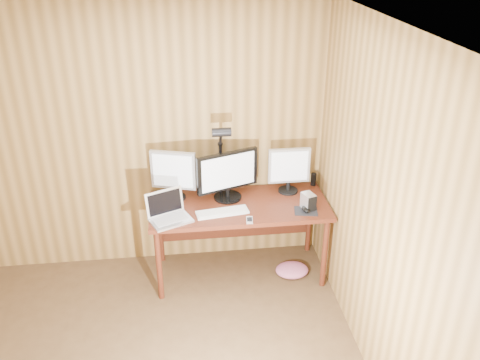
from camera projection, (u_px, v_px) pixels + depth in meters
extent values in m
plane|color=silver|center=(74.00, 52.00, 2.24)|extent=(4.00, 4.00, 0.00)
plane|color=olive|center=(132.00, 142.00, 4.57)|extent=(4.00, 0.00, 4.00)
plane|color=olive|center=(411.00, 257.00, 2.99)|extent=(0.00, 4.00, 4.00)
cube|color=#4E1E10|center=(239.00, 206.00, 4.58)|extent=(1.60, 0.70, 0.04)
cube|color=#4E1E10|center=(235.00, 214.00, 4.99)|extent=(1.48, 0.02, 0.51)
cylinder|color=#4E1E10|center=(159.00, 265.00, 4.41)|extent=(0.05, 0.05, 0.71)
cylinder|color=#4E1E10|center=(160.00, 230.00, 4.92)|extent=(0.05, 0.05, 0.71)
cylinder|color=#4E1E10|center=(325.00, 253.00, 4.57)|extent=(0.05, 0.05, 0.71)
cylinder|color=#4E1E10|center=(309.00, 220.00, 5.08)|extent=(0.05, 0.05, 0.71)
cylinder|color=black|center=(228.00, 197.00, 4.67)|extent=(0.26, 0.26, 0.02)
cylinder|color=black|center=(228.00, 192.00, 4.65)|extent=(0.04, 0.04, 0.07)
cube|color=black|center=(227.00, 171.00, 4.55)|extent=(0.56, 0.23, 0.36)
cube|color=silver|center=(228.00, 172.00, 4.53)|extent=(0.49, 0.18, 0.31)
cylinder|color=black|center=(175.00, 197.00, 4.67)|extent=(0.20, 0.20, 0.02)
cylinder|color=black|center=(175.00, 192.00, 4.64)|extent=(0.04, 0.04, 0.09)
cube|color=#B2B3B7|center=(173.00, 170.00, 4.54)|extent=(0.41, 0.16, 0.36)
cube|color=silver|center=(173.00, 171.00, 4.52)|extent=(0.35, 0.11, 0.31)
cylinder|color=black|center=(288.00, 190.00, 4.79)|extent=(0.18, 0.18, 0.02)
cylinder|color=black|center=(288.00, 186.00, 4.76)|extent=(0.04, 0.04, 0.08)
cube|color=#B2B3B7|center=(289.00, 166.00, 4.67)|extent=(0.39, 0.04, 0.34)
cube|color=silver|center=(290.00, 167.00, 4.65)|extent=(0.34, 0.01, 0.29)
cube|color=silver|center=(171.00, 220.00, 4.30)|extent=(0.40, 0.35, 0.02)
cube|color=silver|center=(164.00, 202.00, 4.34)|extent=(0.33, 0.18, 0.22)
cube|color=black|center=(164.00, 202.00, 4.34)|extent=(0.28, 0.15, 0.18)
cube|color=#B2B2B7|center=(171.00, 219.00, 4.30)|extent=(0.32, 0.24, 0.00)
cube|color=silver|center=(222.00, 212.00, 4.42)|extent=(0.47, 0.20, 0.02)
cube|color=white|center=(222.00, 211.00, 4.42)|extent=(0.44, 0.17, 0.00)
cube|color=black|center=(306.00, 211.00, 4.46)|extent=(0.23, 0.20, 0.00)
ellipsoid|color=black|center=(306.00, 209.00, 4.45)|extent=(0.07, 0.12, 0.04)
cube|color=silver|center=(308.00, 201.00, 4.47)|extent=(0.13, 0.15, 0.15)
cube|color=black|center=(312.00, 205.00, 4.42)|extent=(0.08, 0.03, 0.14)
cube|color=silver|center=(250.00, 220.00, 4.31)|extent=(0.07, 0.12, 0.01)
cube|color=black|center=(250.00, 219.00, 4.31)|extent=(0.05, 0.07, 0.00)
cylinder|color=black|center=(313.00, 179.00, 4.88)|extent=(0.05, 0.05, 0.12)
cube|color=black|center=(221.00, 190.00, 4.83)|extent=(0.06, 0.07, 0.07)
cylinder|color=black|center=(221.00, 167.00, 4.72)|extent=(0.03, 0.03, 0.47)
sphere|color=black|center=(220.00, 144.00, 4.62)|extent=(0.05, 0.05, 0.05)
cylinder|color=black|center=(221.00, 138.00, 4.51)|extent=(0.02, 0.16, 0.19)
cylinder|color=black|center=(222.00, 132.00, 4.39)|extent=(0.17, 0.08, 0.08)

